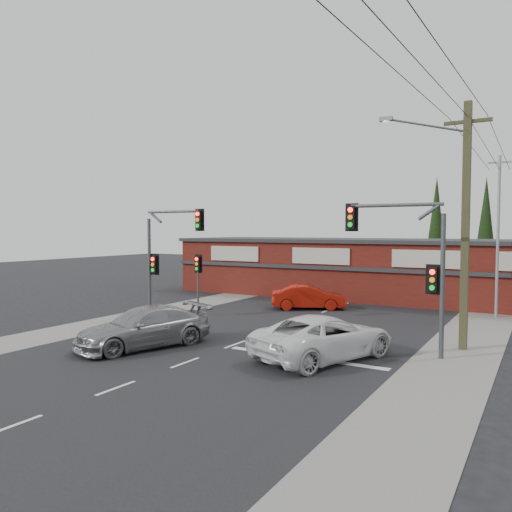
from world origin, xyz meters
The scene contains 18 objects.
ground centered at (0.00, 0.00, 0.00)m, with size 120.00×120.00×0.00m, color black.
road_strip centered at (0.00, 5.00, 0.01)m, with size 14.00×70.00×0.01m, color black.
verge_left centered at (-8.50, 5.00, 0.01)m, with size 3.00×70.00×0.02m, color gray.
verge_right centered at (8.50, 5.00, 0.01)m, with size 3.00×70.00×0.02m, color gray.
stop_line centered at (3.50, -1.50, 0.01)m, with size 6.50×0.35×0.01m, color silver.
white_suv centered at (4.14, -1.18, 0.83)m, with size 2.75×5.97×1.66m, color white.
silver_suv centered at (-3.05, -3.26, 0.83)m, with size 2.32×5.72×1.66m, color gray.
red_sedan centered at (-1.27, 9.36, 0.74)m, with size 1.57×4.51×1.49m, color #AC170A.
lane_dashes centered at (0.00, -0.96, 0.01)m, with size 0.12×35.69×0.01m.
shop_building centered at (-0.99, 16.99, 2.13)m, with size 27.30×8.40×4.22m.
conifer_near centered at (3.50, 24.00, 5.48)m, with size 1.80×1.80×9.25m.
conifer_far centered at (7.00, 26.00, 5.48)m, with size 1.80×1.80×9.25m.
traffic_mast_left centered at (-6.43, 2.00, 3.93)m, with size 3.77×0.27×5.97m.
traffic_mast_right centered at (6.86, 1.00, 3.95)m, with size 3.96×0.27×5.97m.
pedestal_signal centered at (-7.20, 6.01, 2.41)m, with size 0.55×0.27×3.38m.
utility_pole centered at (8.36, 2.99, 5.40)m, with size 4.38×0.59×10.00m.
steel_pole centered at (9.00, 12.00, 4.70)m, with size 1.20×0.16×9.00m.
power_lines centered at (8.47, -2.47, 9.04)m, with size 2.01×29.00×1.22m.
Camera 1 is at (11.35, -18.64, 4.88)m, focal length 35.00 mm.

